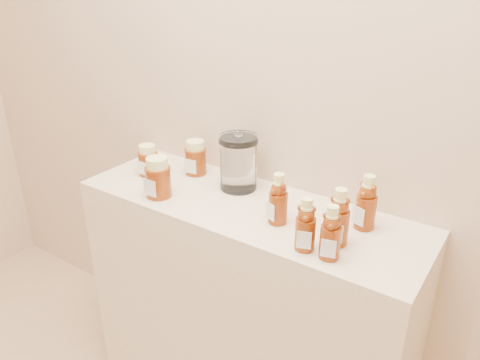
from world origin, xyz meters
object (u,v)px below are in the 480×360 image
Objects in this scene: bear_bottle_front_left at (306,221)px; display_table at (246,311)px; bear_bottle_back_left at (278,196)px; honey_jar_left at (148,160)px; glass_canister at (238,160)px.

display_table is at bearing 134.12° from bear_bottle_front_left.
bear_bottle_back_left is 1.56× the size of honey_jar_left.
honey_jar_left is (-0.72, 0.13, -0.03)m from bear_bottle_front_left.
bear_bottle_front_left is 0.84× the size of glass_canister.
display_table is at bearing -0.66° from honey_jar_left.
display_table is 6.51× the size of bear_bottle_back_left.
bear_bottle_back_left is 0.59m from honey_jar_left.
bear_bottle_front_left is 1.51× the size of honey_jar_left.
glass_canister reaches higher than bear_bottle_front_left.
bear_bottle_front_left is at bearing -24.75° from display_table.
bear_bottle_back_left is at bearing -29.30° from glass_canister.
honey_jar_left reaches higher than display_table.
glass_canister is (0.35, 0.09, 0.05)m from honey_jar_left.
glass_canister is at bearing 14.10° from honey_jar_left.
glass_canister is at bearing 128.40° from bear_bottle_front_left.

